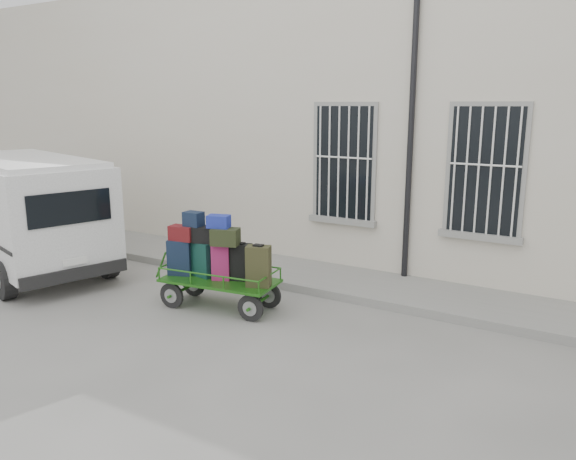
# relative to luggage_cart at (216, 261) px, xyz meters

# --- Properties ---
(ground) EXTENTS (80.00, 80.00, 0.00)m
(ground) POSITION_rel_luggage_cart_xyz_m (1.33, -0.02, -0.82)
(ground) COLOR slate
(ground) RESTS_ON ground
(building) EXTENTS (24.00, 5.15, 6.00)m
(building) POSITION_rel_luggage_cart_xyz_m (1.33, 5.48, 2.18)
(building) COLOR beige
(building) RESTS_ON ground
(sidewalk) EXTENTS (24.00, 1.70, 0.15)m
(sidewalk) POSITION_rel_luggage_cart_xyz_m (1.33, 2.18, -0.74)
(sidewalk) COLOR gray
(sidewalk) RESTS_ON ground
(luggage_cart) EXTENTS (2.33, 1.12, 1.61)m
(luggage_cart) POSITION_rel_luggage_cart_xyz_m (0.00, 0.00, 0.00)
(luggage_cart) COLOR black
(luggage_cart) RESTS_ON ground
(van) EXTENTS (5.00, 3.19, 2.35)m
(van) POSITION_rel_luggage_cart_xyz_m (-4.63, -0.27, 0.53)
(van) COLOR silver
(van) RESTS_ON ground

